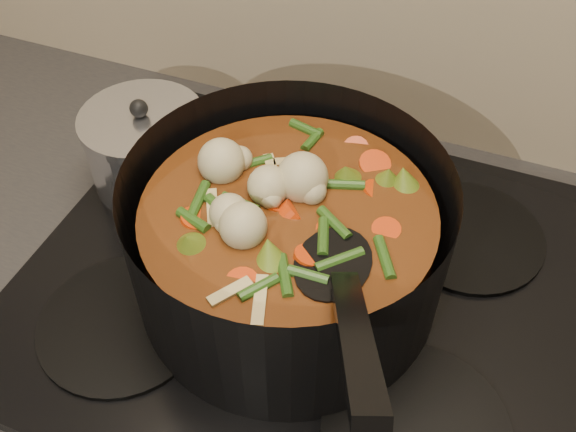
% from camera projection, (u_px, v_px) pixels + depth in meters
% --- Properties ---
extents(stovetop, '(0.62, 0.54, 0.03)m').
position_uv_depth(stovetop, '(305.00, 283.00, 0.74)').
color(stovetop, black).
rests_on(stovetop, counter).
extents(stockpot, '(0.38, 0.43, 0.24)m').
position_uv_depth(stockpot, '(288.00, 242.00, 0.67)').
color(stockpot, black).
rests_on(stockpot, stovetop).
extents(saucepan, '(0.15, 0.15, 0.13)m').
position_uv_depth(saucepan, '(147.00, 148.00, 0.80)').
color(saucepan, silver).
rests_on(saucepan, stovetop).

